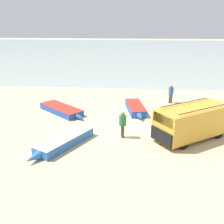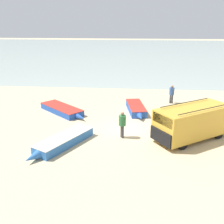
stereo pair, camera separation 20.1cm
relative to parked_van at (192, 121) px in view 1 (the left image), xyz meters
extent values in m
plane|color=tan|center=(-4.22, 1.10, -1.20)|extent=(200.00, 200.00, 0.00)
cube|color=#99A89E|center=(-4.22, 53.10, -1.20)|extent=(120.00, 80.00, 0.01)
cube|color=gold|center=(0.02, 0.02, 0.02)|extent=(5.40, 4.60, 1.89)
cube|color=black|center=(-2.14, -1.46, -0.50)|extent=(1.15, 1.62, 0.85)
cube|color=#1E232D|center=(-2.07, -1.42, 0.58)|extent=(1.07, 1.53, 0.60)
cylinder|color=black|center=(-0.78, -1.62, -0.84)|extent=(0.73, 0.60, 0.73)
cylinder|color=black|center=(-1.80, -0.14, -0.84)|extent=(0.73, 0.60, 0.73)
cylinder|color=black|center=(1.85, 0.17, -0.84)|extent=(0.73, 0.60, 0.73)
cylinder|color=black|center=(0.83, 1.66, -0.84)|extent=(0.73, 0.60, 0.73)
cylinder|color=black|center=(0.48, -0.65, 1.09)|extent=(3.50, 2.42, 0.05)
cylinder|color=black|center=(-0.43, 0.68, 1.09)|extent=(3.50, 2.42, 0.05)
cube|color=#234CA3|center=(-9.99, 4.42, -0.96)|extent=(4.28, 4.00, 0.48)
cone|color=#234CA3|center=(-7.98, 2.67, -0.96)|extent=(1.03, 0.98, 0.46)
cube|color=#B22D23|center=(-9.99, 4.42, -0.79)|extent=(1.05, 1.17, 0.05)
cube|color=#B22D23|center=(-9.99, 4.42, -0.70)|extent=(4.32, 4.04, 0.04)
cube|color=#2D66AD|center=(-8.13, -1.65, -0.93)|extent=(3.14, 4.35, 0.55)
cone|color=#2D66AD|center=(-9.37, -3.93, -0.93)|extent=(0.90, 1.07, 0.52)
cube|color=silver|center=(-8.13, -1.65, -0.72)|extent=(1.12, 0.73, 0.05)
cube|color=silver|center=(-8.13, -1.65, -0.64)|extent=(3.17, 4.40, 0.04)
cube|color=#234CA3|center=(-3.66, 5.25, -0.93)|extent=(1.86, 3.83, 0.55)
cone|color=#234CA3|center=(-3.28, 3.04, -0.93)|extent=(0.65, 0.89, 0.52)
cube|color=#B22D23|center=(-3.66, 5.25, -0.72)|extent=(1.17, 0.39, 0.05)
cube|color=#B22D23|center=(-3.66, 5.25, -0.63)|extent=(1.87, 3.87, 0.04)
cylinder|color=#38383D|center=(-4.52, -0.33, -0.76)|extent=(0.17, 0.17, 0.88)
cylinder|color=#38383D|center=(-4.59, -0.16, -0.76)|extent=(0.17, 0.17, 0.88)
cylinder|color=#2D6B3D|center=(-4.56, -0.24, 0.03)|extent=(0.48, 0.48, 0.70)
sphere|color=#8C664C|center=(-4.56, -0.24, 0.50)|extent=(0.24, 0.24, 0.24)
cylinder|color=#38383D|center=(-0.23, 7.91, -0.78)|extent=(0.16, 0.16, 0.84)
cylinder|color=#38383D|center=(-0.41, 7.91, -0.78)|extent=(0.16, 0.16, 0.84)
cylinder|color=#335189|center=(-0.32, 7.91, -0.03)|extent=(0.45, 0.45, 0.66)
sphere|color=#8C664C|center=(-0.32, 7.91, 0.41)|extent=(0.23, 0.23, 0.23)
camera|label=1|loc=(-3.99, -16.34, 6.25)|focal=42.00mm
camera|label=2|loc=(-3.79, -16.32, 6.25)|focal=42.00mm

